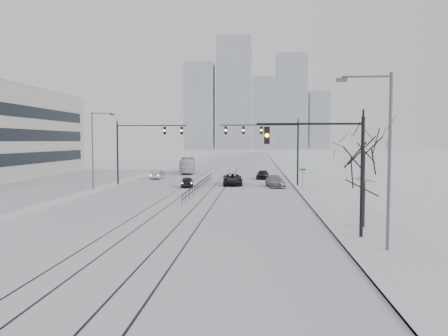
# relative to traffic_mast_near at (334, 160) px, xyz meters

# --- Properties ---
(ground) EXTENTS (500.00, 500.00, 0.00)m
(ground) POSITION_rel_traffic_mast_near_xyz_m (-10.79, -6.00, -4.56)
(ground) COLOR white
(ground) RESTS_ON ground
(road) EXTENTS (22.00, 260.00, 0.02)m
(road) POSITION_rel_traffic_mast_near_xyz_m (-10.79, 54.00, -4.55)
(road) COLOR silver
(road) RESTS_ON ground
(sidewalk_east) EXTENTS (5.00, 260.00, 0.16)m
(sidewalk_east) POSITION_rel_traffic_mast_near_xyz_m (2.71, 54.00, -4.48)
(sidewalk_east) COLOR silver
(sidewalk_east) RESTS_ON ground
(curb) EXTENTS (0.10, 260.00, 0.12)m
(curb) POSITION_rel_traffic_mast_near_xyz_m (0.26, 54.00, -4.50)
(curb) COLOR gray
(curb) RESTS_ON ground
(parking_strip) EXTENTS (14.00, 60.00, 0.03)m
(parking_strip) POSITION_rel_traffic_mast_near_xyz_m (-30.79, 29.00, -4.55)
(parking_strip) COLOR silver
(parking_strip) RESTS_ON ground
(tram_rails) EXTENTS (5.30, 180.00, 0.01)m
(tram_rails) POSITION_rel_traffic_mast_near_xyz_m (-10.79, 34.00, -4.54)
(tram_rails) COLOR black
(tram_rails) RESTS_ON ground
(skyline) EXTENTS (96.00, 48.00, 72.00)m
(skyline) POSITION_rel_traffic_mast_near_xyz_m (-5.77, 267.63, 26.08)
(skyline) COLOR #A7ADB7
(skyline) RESTS_ON ground
(traffic_mast_near) EXTENTS (6.10, 0.37, 7.00)m
(traffic_mast_near) POSITION_rel_traffic_mast_near_xyz_m (0.00, 0.00, 0.00)
(traffic_mast_near) COLOR black
(traffic_mast_near) RESTS_ON ground
(traffic_mast_ne) EXTENTS (9.60, 0.37, 8.00)m
(traffic_mast_ne) POSITION_rel_traffic_mast_near_xyz_m (-2.64, 29.00, 1.20)
(traffic_mast_ne) COLOR black
(traffic_mast_ne) RESTS_ON ground
(traffic_mast_nw) EXTENTS (9.10, 0.37, 8.00)m
(traffic_mast_nw) POSITION_rel_traffic_mast_near_xyz_m (-19.31, 30.00, 1.01)
(traffic_mast_nw) COLOR black
(traffic_mast_nw) RESTS_ON ground
(street_light_east) EXTENTS (2.73, 0.25, 9.00)m
(street_light_east) POSITION_rel_traffic_mast_near_xyz_m (1.91, -3.00, 0.65)
(street_light_east) COLOR #595B60
(street_light_east) RESTS_ON ground
(street_light_west) EXTENTS (2.73, 0.25, 9.00)m
(street_light_west) POSITION_rel_traffic_mast_near_xyz_m (-22.99, 24.00, 0.65)
(street_light_west) COLOR #595B60
(street_light_west) RESTS_ON ground
(bare_tree) EXTENTS (4.40, 4.40, 6.10)m
(bare_tree) POSITION_rel_traffic_mast_near_xyz_m (2.41, 3.00, -0.07)
(bare_tree) COLOR black
(bare_tree) RESTS_ON ground
(median_fence) EXTENTS (0.06, 24.00, 1.00)m
(median_fence) POSITION_rel_traffic_mast_near_xyz_m (-10.79, 24.00, -4.04)
(median_fence) COLOR black
(median_fence) RESTS_ON ground
(street_sign) EXTENTS (0.70, 0.06, 2.40)m
(street_sign) POSITION_rel_traffic_mast_near_xyz_m (1.01, 26.00, -2.96)
(street_sign) COLOR #595B60
(street_sign) RESTS_ON ground
(sedan_sb_inner) EXTENTS (2.00, 3.90, 1.27)m
(sedan_sb_inner) POSITION_rel_traffic_mast_near_xyz_m (-12.79, 27.31, -3.93)
(sedan_sb_inner) COLOR black
(sedan_sb_inner) RESTS_ON ground
(sedan_sb_outer) EXTENTS (1.45, 4.11, 1.35)m
(sedan_sb_outer) POSITION_rel_traffic_mast_near_xyz_m (-19.00, 38.42, -3.89)
(sedan_sb_outer) COLOR silver
(sedan_sb_outer) RESTS_ON ground
(sedan_nb_front) EXTENTS (2.74, 5.34, 1.44)m
(sedan_nb_front) POSITION_rel_traffic_mast_near_xyz_m (-7.39, 30.04, -3.84)
(sedan_nb_front) COLOR black
(sedan_nb_front) RESTS_ON ground
(sedan_nb_right) EXTENTS (2.59, 4.82, 1.33)m
(sedan_nb_right) POSITION_rel_traffic_mast_near_xyz_m (-2.07, 28.04, -3.90)
(sedan_nb_right) COLOR gray
(sedan_nb_right) RESTS_ON ground
(sedan_nb_far) EXTENTS (2.09, 4.13, 1.35)m
(sedan_nb_far) POSITION_rel_traffic_mast_near_xyz_m (-3.45, 39.30, -3.89)
(sedan_nb_far) COLOR black
(sedan_nb_far) RESTS_ON ground
(box_truck) EXTENTS (3.51, 10.13, 2.76)m
(box_truck) POSITION_rel_traffic_mast_near_xyz_m (-16.32, 49.92, -3.18)
(box_truck) COLOR silver
(box_truck) RESTS_ON ground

